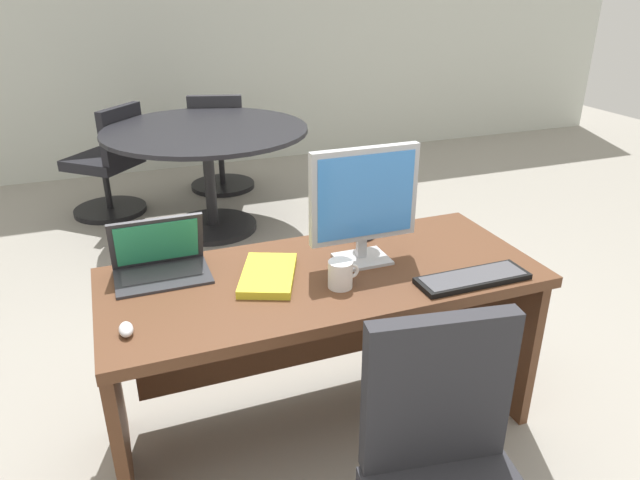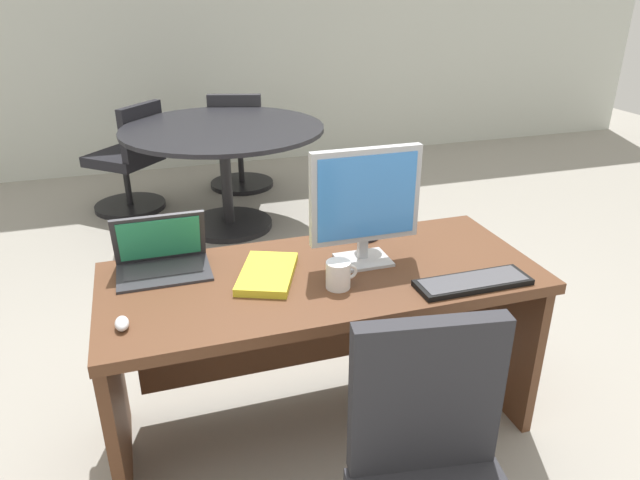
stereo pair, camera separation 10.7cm
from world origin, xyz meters
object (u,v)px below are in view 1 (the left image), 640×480
Objects in this scene: laptop at (159,256)px; mouse at (126,329)px; monitor at (364,199)px; book at (268,275)px; desk at (319,313)px; coffee_mug at (341,274)px; meeting_table at (208,153)px; meeting_chair_far at (110,170)px; desk_lamp at (365,173)px; meeting_chair_near at (220,151)px; keyboard at (473,278)px.

laptop is 4.36× the size of mouse.
laptop reaches higher than mouse.
monitor is 0.45m from book.
desk is 0.30m from coffee_mug.
laptop is 0.68m from coffee_mug.
meeting_chair_far is at bearing 138.05° from meeting_table.
mouse is at bearing -111.36° from laptop.
monitor is at bearing 13.17° from mouse.
desk is 4.08× the size of desk_lamp.
meeting_table reaches higher than book.
keyboard is at bearing -85.73° from meeting_chair_near.
keyboard is at bearing -24.16° from laptop.
coffee_mug is (-0.16, -0.16, -0.20)m from monitor.
mouse reaches higher than desk.
meeting_chair_near is 0.95m from meeting_chair_far.
meeting_chair_far is (-0.86, 2.80, -0.62)m from monitor.
mouse is 0.20× the size of desk_lamp.
keyboard is at bearing -22.21° from book.
book is at bearing -156.91° from desk_lamp.
laptop is at bearing 152.29° from book.
meeting_chair_far reaches higher than coffee_mug.
coffee_mug reaches higher than mouse.
desk_lamp is 3.44× the size of coffee_mug.
keyboard is at bearing -78.61° from meeting_table.
meeting_chair_far is (-0.66, 0.60, -0.23)m from meeting_table.
coffee_mug is 2.37m from meeting_table.
coffee_mug is at bearing 3.46° from mouse.
coffee_mug is (0.22, -0.15, 0.04)m from book.
meeting_table is at bearing 98.07° from desk_lamp.
desk is at bearing -179.91° from monitor.
coffee_mug is at bearing -30.23° from laptop.
monitor is 2.99m from meeting_chair_far.
desk_lamp is (0.09, 0.19, 0.04)m from monitor.
meeting_chair_far reaches higher than desk.
meeting_chair_far is (0.03, 3.01, -0.38)m from mouse.
desk_lamp is (0.98, 0.40, 0.27)m from mouse.
coffee_mug reaches higher than meeting_table.
monitor is 0.49m from keyboard.
mouse is 0.05× the size of meeting_table.
laptop is at bearing -105.48° from meeting_chair_near.
meeting_table is 0.92m from meeting_chair_near.
mouse is at bearing -176.54° from coffee_mug.
meeting_chair_far is at bearing 103.72° from desk.
laptop reaches higher than meeting_chair_far.
meeting_table is at bearing -106.38° from meeting_chair_near.
book is (-0.20, -0.01, 0.21)m from desk.
keyboard is at bearing -4.07° from mouse.
meeting_table is 0.92m from meeting_chair_far.
laptop is 0.39× the size of meeting_chair_far.
mouse is at bearing -159.05° from book.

